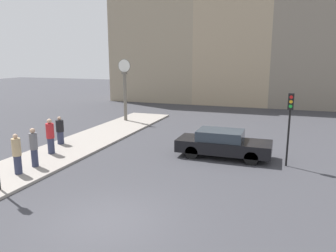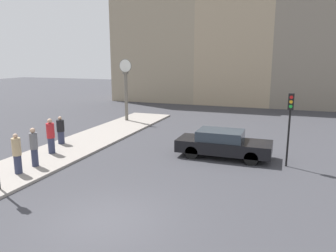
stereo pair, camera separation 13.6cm
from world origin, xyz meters
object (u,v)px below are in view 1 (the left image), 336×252
(pedestrian_black_jacket, at_px, (60,131))
(pedestrian_red_top, at_px, (50,136))
(pedestrian_tan_coat, at_px, (17,154))
(pedestrian_grey_jacket, at_px, (34,147))
(traffic_light_far, at_px, (290,114))
(street_clock, at_px, (125,88))
(sedan_car, at_px, (223,143))

(pedestrian_black_jacket, bearing_deg, pedestrian_red_top, -66.37)
(pedestrian_tan_coat, distance_m, pedestrian_grey_jacket, 1.03)
(pedestrian_black_jacket, xyz_separation_m, pedestrian_grey_jacket, (1.47, -3.79, 0.12))
(pedestrian_black_jacket, height_order, pedestrian_red_top, pedestrian_red_top)
(traffic_light_far, relative_size, street_clock, 0.72)
(street_clock, relative_size, pedestrian_black_jacket, 2.99)
(pedestrian_black_jacket, distance_m, pedestrian_red_top, 1.98)
(pedestrian_black_jacket, xyz_separation_m, pedestrian_red_top, (0.79, -1.81, 0.13))
(street_clock, relative_size, pedestrian_tan_coat, 2.72)
(pedestrian_red_top, bearing_deg, sedan_car, 17.98)
(pedestrian_black_jacket, relative_size, pedestrian_tan_coat, 0.91)
(street_clock, xyz_separation_m, pedestrian_black_jacket, (-0.24, -7.90, -1.81))
(street_clock, distance_m, pedestrian_red_top, 9.87)
(traffic_light_far, relative_size, pedestrian_tan_coat, 1.96)
(street_clock, xyz_separation_m, pedestrian_grey_jacket, (1.23, -11.69, -1.69))
(traffic_light_far, distance_m, pedestrian_black_jacket, 12.57)
(pedestrian_tan_coat, bearing_deg, street_clock, 95.55)
(sedan_car, height_order, pedestrian_tan_coat, pedestrian_tan_coat)
(sedan_car, bearing_deg, street_clock, 142.65)
(pedestrian_red_top, relative_size, pedestrian_tan_coat, 1.05)
(street_clock, relative_size, pedestrian_grey_jacket, 2.66)
(pedestrian_black_jacket, bearing_deg, sedan_car, 5.90)
(sedan_car, height_order, pedestrian_grey_jacket, pedestrian_grey_jacket)
(street_clock, height_order, pedestrian_red_top, street_clock)
(street_clock, relative_size, pedestrian_red_top, 2.61)
(traffic_light_far, bearing_deg, street_clock, 148.96)
(pedestrian_tan_coat, bearing_deg, sedan_car, 36.36)
(traffic_light_far, xyz_separation_m, pedestrian_red_top, (-11.66, -2.36, -1.46))
(pedestrian_red_top, distance_m, pedestrian_tan_coat, 3.09)
(pedestrian_red_top, relative_size, pedestrian_grey_jacket, 1.02)
(sedan_car, xyz_separation_m, pedestrian_black_jacket, (-9.33, -0.96, 0.19))
(street_clock, height_order, pedestrian_tan_coat, street_clock)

